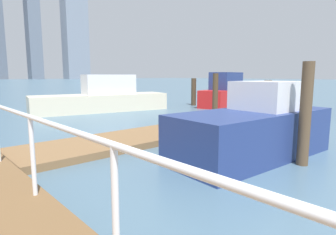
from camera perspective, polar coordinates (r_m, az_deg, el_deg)
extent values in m
plane|color=slate|center=(17.44, -27.69, 0.94)|extent=(300.00, 300.00, 0.00)
cube|color=olive|center=(11.03, 8.03, -1.52)|extent=(15.19, 2.00, 0.18)
cylinder|color=white|center=(2.40, -10.42, -17.71)|extent=(0.06, 0.06, 1.05)
cylinder|color=white|center=(4.16, -25.35, -7.06)|extent=(0.06, 0.06, 1.05)
cylinder|color=#473826|center=(19.07, 5.13, 5.12)|extent=(0.32, 0.32, 1.79)
cylinder|color=#473826|center=(10.36, 19.10, 2.04)|extent=(0.25, 0.25, 1.82)
cylinder|color=brown|center=(6.89, 25.70, 0.57)|extent=(0.25, 0.25, 2.27)
cylinder|color=#473826|center=(14.52, 9.40, 4.59)|extent=(0.27, 0.27, 2.08)
cube|color=navy|center=(7.23, 16.48, -3.20)|extent=(4.48, 2.04, 1.13)
cube|color=white|center=(7.61, 19.42, 4.19)|extent=(1.60, 1.49, 0.70)
cube|color=beige|center=(16.27, -13.20, 2.87)|extent=(7.57, 3.35, 0.94)
cube|color=white|center=(16.34, -11.79, 6.49)|extent=(2.95, 2.03, 1.08)
cube|color=red|center=(20.03, 12.83, 4.08)|extent=(7.24, 2.97, 1.07)
cube|color=navy|center=(18.93, 11.56, 7.16)|extent=(2.76, 1.73, 1.09)
cube|color=slate|center=(167.69, -25.20, 13.78)|extent=(6.42, 8.26, 39.91)
cube|color=gray|center=(171.95, -18.13, 17.74)|extent=(12.54, 8.03, 62.08)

